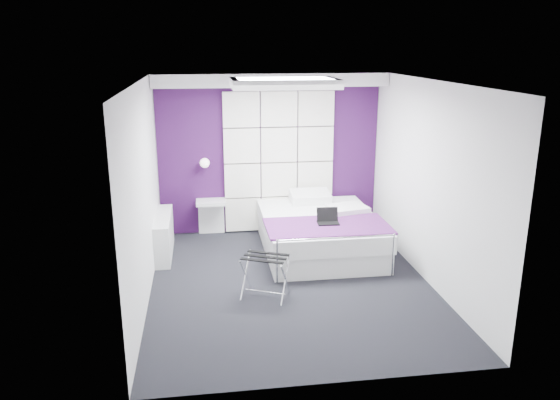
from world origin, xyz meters
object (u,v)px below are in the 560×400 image
bed (319,232)px  laptop (328,219)px  wall_lamp (205,162)px  nightstand (211,202)px  luggage_rack (265,276)px  radiator (164,235)px

bed → laptop: 0.54m
wall_lamp → bed: size_ratio=0.07×
nightstand → luggage_rack: 2.43m
laptop → nightstand: bearing=142.8°
bed → radiator: bearing=175.0°
radiator → wall_lamp: bearing=49.9°
laptop → wall_lamp: bearing=143.3°
bed → luggage_rack: size_ratio=3.88×
radiator → nightstand: bearing=45.2°
nightstand → luggage_rack: bearing=-75.4°
radiator → bed: size_ratio=0.58×
radiator → luggage_rack: 2.08m
wall_lamp → bed: (1.66, -0.96, -0.91)m
radiator → laptop: size_ratio=3.99×
luggage_rack → laptop: laptop is taller
nightstand → luggage_rack: nightstand is taller
wall_lamp → laptop: (1.69, -1.38, -0.58)m
radiator → nightstand: nightstand is taller
radiator → bed: (2.30, -0.20, 0.01)m
bed → laptop: (0.02, -0.42, 0.33)m
wall_lamp → nightstand: wall_lamp is taller
radiator → nightstand: (0.72, 0.72, 0.28)m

